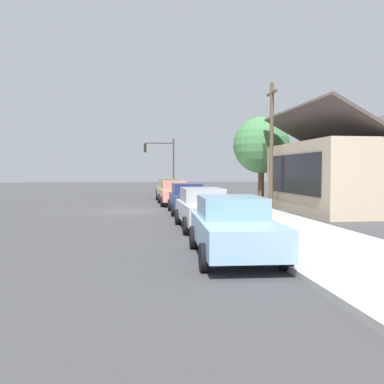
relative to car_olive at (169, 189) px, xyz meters
name	(u,v)px	position (x,y,z in m)	size (l,w,h in m)	color
ground_plane	(134,211)	(9.93, -2.78, -0.82)	(120.00, 120.00, 0.00)	#424244
sidewalk_curb	(230,208)	(9.93, 2.82, -0.74)	(60.00, 4.20, 0.16)	#B2AFA8
car_olive	(169,189)	(0.00, 0.00, 0.00)	(4.79, 2.28, 1.59)	olive
car_coral	(174,193)	(6.06, -0.13, 0.00)	(4.79, 2.02, 1.59)	#EA8C75
car_navy	(187,198)	(11.75, 0.08, 0.00)	(4.58, 2.00, 1.59)	navy
car_silver	(203,208)	(17.83, -0.03, 0.00)	(4.74, 1.98, 1.59)	silver
car_skyblue	(233,227)	(23.43, -0.12, 0.00)	(4.70, 2.26, 1.59)	#8CB7E0
storefront_building	(350,175)	(11.95, 9.20, 1.23)	(9.74, 6.98, 5.72)	#CCB293
shade_tree	(261,145)	(4.86, 6.24, 3.26)	(4.02, 4.02, 6.11)	brown
traffic_light_main	(162,157)	(-4.81, -0.24, 2.67)	(0.37, 2.79, 5.20)	#383833
utility_pole_wooden	(272,143)	(9.65, 5.42, 3.11)	(1.80, 0.24, 7.50)	brown
fire_hydrant_red	(248,219)	(19.23, 1.42, -0.32)	(0.22, 0.22, 0.71)	red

